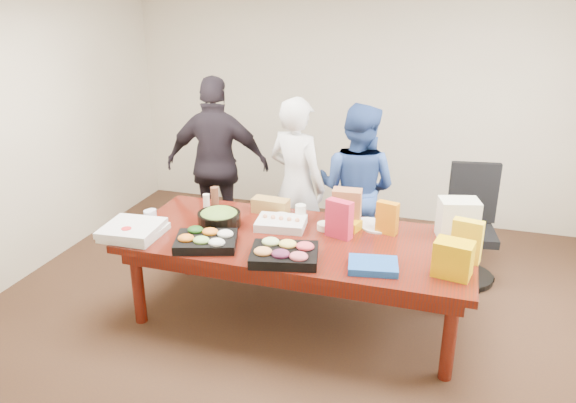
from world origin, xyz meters
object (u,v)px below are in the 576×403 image
(office_chair, at_px, (470,229))
(salad_bowl, at_px, (219,219))
(conference_table, at_px, (298,279))
(person_right, at_px, (357,189))
(sheet_cake, at_px, (281,223))
(person_center, at_px, (297,185))

(office_chair, height_order, salad_bowl, office_chair)
(conference_table, xyz_separation_m, salad_bowl, (-0.71, 0.04, 0.43))
(office_chair, height_order, person_right, person_right)
(salad_bowl, bearing_deg, person_right, 46.13)
(conference_table, xyz_separation_m, sheet_cake, (-0.20, 0.16, 0.41))
(person_center, bearing_deg, person_right, -145.66)
(person_center, relative_size, person_right, 1.03)
(conference_table, bearing_deg, office_chair, 39.03)
(person_right, relative_size, salad_bowl, 4.54)
(conference_table, height_order, person_right, person_right)
(conference_table, height_order, office_chair, office_chair)
(person_center, xyz_separation_m, salad_bowl, (-0.42, -0.89, -0.05))
(conference_table, distance_m, person_center, 1.09)
(conference_table, xyz_separation_m, person_right, (0.28, 1.07, 0.46))
(person_right, bearing_deg, office_chair, -165.43)
(office_chair, relative_size, person_center, 0.63)
(person_center, distance_m, salad_bowl, 0.99)
(conference_table, relative_size, office_chair, 2.60)
(sheet_cake, bearing_deg, person_center, 89.98)
(conference_table, height_order, sheet_cake, sheet_cake)
(conference_table, relative_size, person_right, 1.68)
(person_right, bearing_deg, person_center, 26.11)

